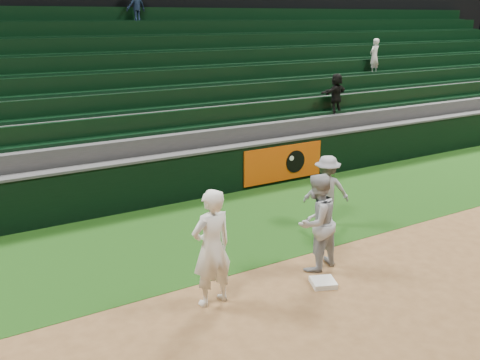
% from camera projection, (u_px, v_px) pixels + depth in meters
% --- Properties ---
extents(ground, '(70.00, 70.00, 0.00)m').
position_uv_depth(ground, '(309.00, 281.00, 9.60)').
color(ground, brown).
rests_on(ground, ground).
extents(foul_grass, '(36.00, 4.20, 0.01)m').
position_uv_depth(foul_grass, '(226.00, 227.00, 12.05)').
color(foul_grass, '#13370D').
rests_on(foul_grass, ground).
extents(first_base, '(0.54, 0.54, 0.09)m').
position_uv_depth(first_base, '(323.00, 283.00, 9.43)').
color(first_base, white).
rests_on(first_base, ground).
extents(first_baseman, '(0.76, 0.54, 1.98)m').
position_uv_depth(first_baseman, '(212.00, 248.00, 8.57)').
color(first_baseman, white).
rests_on(first_baseman, ground).
extents(baserunner, '(1.03, 0.88, 1.85)m').
position_uv_depth(baserunner, '(316.00, 222.00, 9.81)').
color(baserunner, '#A7AAB1').
rests_on(baserunner, ground).
extents(base_coach, '(1.19, 1.00, 1.59)m').
position_uv_depth(base_coach, '(327.00, 190.00, 12.01)').
color(base_coach, gray).
rests_on(base_coach, foul_grass).
extents(field_wall, '(36.00, 0.45, 1.25)m').
position_uv_depth(field_wall, '(185.00, 176.00, 13.68)').
color(field_wall, black).
rests_on(field_wall, ground).
extents(stadium_seating, '(36.00, 5.95, 5.48)m').
position_uv_depth(stadium_seating, '(130.00, 113.00, 16.44)').
color(stadium_seating, '#343537').
rests_on(stadium_seating, ground).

